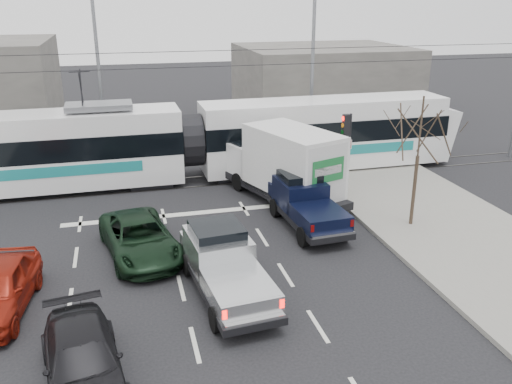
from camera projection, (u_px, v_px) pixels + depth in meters
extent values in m
plane|color=black|center=(234.00, 281.00, 17.23)|extent=(120.00, 120.00, 0.00)
cube|color=gray|center=(481.00, 248.00, 19.28)|extent=(6.00, 60.00, 0.15)
cube|color=#33302D|center=(191.00, 182.00, 26.33)|extent=(60.00, 1.60, 0.03)
cube|color=slate|center=(322.00, 80.00, 41.00)|extent=(12.00, 10.00, 5.00)
cylinder|color=#47382B|center=(414.00, 190.00, 20.74)|extent=(0.14, 0.14, 2.75)
cylinder|color=#47382B|center=(421.00, 127.00, 19.89)|extent=(0.07, 0.07, 2.25)
cylinder|color=black|center=(349.00, 154.00, 24.01)|extent=(0.12, 0.12, 3.60)
cube|color=black|center=(346.00, 125.00, 23.52)|extent=(0.28, 0.28, 0.95)
cylinder|color=#FF0C07|center=(343.00, 119.00, 23.38)|extent=(0.06, 0.20, 0.20)
cylinder|color=orange|center=(343.00, 125.00, 23.48)|extent=(0.06, 0.20, 0.20)
cylinder|color=#05330C|center=(342.00, 132.00, 23.58)|extent=(0.06, 0.20, 0.20)
cube|color=white|center=(350.00, 144.00, 23.69)|extent=(0.02, 0.30, 0.40)
cylinder|color=slate|center=(312.00, 73.00, 30.17)|extent=(0.20, 0.20, 9.00)
cylinder|color=slate|center=(99.00, 75.00, 29.33)|extent=(0.20, 0.20, 9.00)
cylinder|color=black|center=(186.00, 67.00, 24.45)|extent=(60.00, 0.03, 0.03)
cylinder|color=black|center=(186.00, 51.00, 24.21)|extent=(60.00, 0.03, 0.03)
cube|color=white|center=(43.00, 170.00, 24.82)|extent=(12.66, 2.78, 1.53)
cube|color=black|center=(39.00, 145.00, 24.41)|extent=(12.73, 2.81, 1.04)
cube|color=white|center=(37.00, 125.00, 24.09)|extent=(12.66, 2.68, 0.98)
cube|color=#197A7D|center=(39.00, 173.00, 23.51)|extent=(8.84, 0.12, 0.49)
cube|color=white|center=(323.00, 150.00, 28.13)|extent=(12.66, 2.78, 1.53)
cube|color=black|center=(324.00, 127.00, 27.73)|extent=(12.73, 2.81, 1.04)
cube|color=white|center=(325.00, 109.00, 27.40)|extent=(12.66, 2.68, 0.98)
cube|color=#197A7D|center=(333.00, 151.00, 26.82)|extent=(8.84, 0.12, 0.49)
cylinder|color=black|center=(191.00, 140.00, 26.14)|extent=(1.01, 2.55, 2.54)
cube|color=slate|center=(99.00, 106.00, 24.51)|extent=(2.96, 1.62, 0.25)
cube|color=black|center=(150.00, 179.00, 26.26)|extent=(1.99, 2.27, 0.35)
cube|color=black|center=(233.00, 172.00, 27.26)|extent=(1.99, 2.27, 0.35)
cube|color=black|center=(382.00, 160.00, 29.24)|extent=(1.99, 2.27, 0.35)
cube|color=black|center=(227.00, 281.00, 16.24)|extent=(2.28, 5.33, 0.22)
cube|color=silver|center=(218.00, 249.00, 16.85)|extent=(1.95, 2.34, 1.03)
cube|color=black|center=(217.00, 233.00, 16.75)|extent=(1.66, 1.69, 0.49)
cube|color=silver|center=(208.00, 239.00, 18.02)|extent=(1.78, 1.09, 0.49)
cube|color=silver|center=(239.00, 289.00, 15.11)|extent=(1.97, 2.49, 0.58)
cube|color=silver|center=(255.00, 322.00, 14.01)|extent=(1.65, 0.32, 0.16)
cube|color=#FF0C07|center=(225.00, 315.00, 13.73)|extent=(0.13, 0.08, 0.25)
cube|color=#FF0C07|center=(282.00, 303.00, 14.23)|extent=(0.13, 0.08, 0.25)
cylinder|color=black|center=(188.00, 265.00, 17.49)|extent=(0.32, 0.74, 0.71)
cylinder|color=black|center=(236.00, 257.00, 18.02)|extent=(0.32, 0.74, 0.71)
cylinder|color=black|center=(216.00, 319.00, 14.56)|extent=(0.32, 0.74, 0.71)
cylinder|color=black|center=(273.00, 308.00, 15.09)|extent=(0.32, 0.74, 0.71)
cube|color=black|center=(283.00, 189.00, 23.94)|extent=(4.33, 6.96, 0.33)
cube|color=white|center=(252.00, 158.00, 25.62)|extent=(2.55, 2.21, 1.51)
cube|color=black|center=(250.00, 146.00, 25.53)|extent=(2.10, 1.61, 0.56)
cube|color=silver|center=(293.00, 162.00, 22.95)|extent=(3.62, 4.98, 2.78)
cube|color=silver|center=(327.00, 176.00, 21.21)|extent=(1.89, 0.71, 2.44)
cube|color=#16622D|center=(328.00, 171.00, 21.10)|extent=(1.50, 0.55, 0.94)
cube|color=black|center=(329.00, 212.00, 21.55)|extent=(1.99, 0.90, 0.17)
cylinder|color=black|center=(239.00, 182.00, 25.10)|extent=(0.55, 0.89, 0.85)
cylinder|color=black|center=(274.00, 174.00, 26.14)|extent=(0.55, 0.89, 0.85)
cylinder|color=black|center=(290.00, 207.00, 21.99)|extent=(0.58, 0.98, 0.94)
cylinder|color=black|center=(328.00, 197.00, 23.03)|extent=(0.58, 0.98, 0.94)
cube|color=black|center=(308.00, 216.00, 21.01)|extent=(2.02, 4.77, 0.23)
cube|color=black|center=(300.00, 193.00, 21.54)|extent=(1.81, 2.06, 1.07)
cube|color=black|center=(300.00, 179.00, 21.43)|extent=(1.55, 1.49, 0.51)
cube|color=black|center=(290.00, 189.00, 22.62)|extent=(1.69, 0.94, 0.51)
cube|color=black|center=(319.00, 216.00, 19.97)|extent=(1.82, 2.20, 0.61)
cube|color=silver|center=(333.00, 236.00, 18.96)|extent=(1.60, 0.27, 0.17)
cube|color=#590505|center=(312.00, 228.00, 18.71)|extent=(0.14, 0.08, 0.26)
cube|color=#590505|center=(352.00, 223.00, 19.15)|extent=(0.14, 0.08, 0.26)
cylinder|color=black|center=(275.00, 208.00, 22.17)|extent=(0.31, 0.76, 0.75)
cylinder|color=black|center=(311.00, 203.00, 22.63)|extent=(0.31, 0.76, 0.75)
cylinder|color=black|center=(303.00, 237.00, 19.49)|extent=(0.31, 0.76, 0.75)
cylinder|color=black|center=(343.00, 231.00, 19.95)|extent=(0.31, 0.76, 0.75)
imported|color=black|center=(140.00, 238.00, 18.74)|extent=(2.98, 5.05, 1.32)
imported|color=black|center=(83.00, 361.00, 12.50)|extent=(2.35, 4.49, 1.24)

